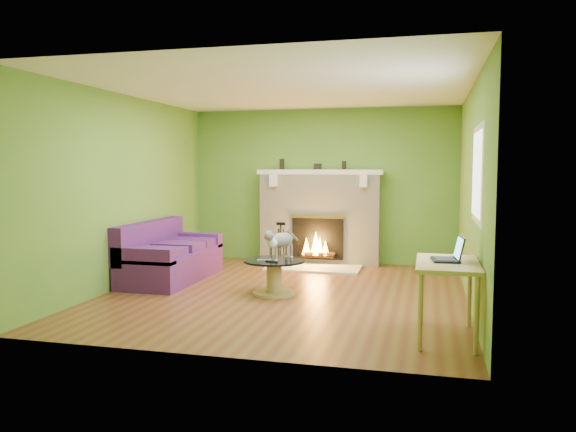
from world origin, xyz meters
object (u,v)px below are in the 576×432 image
coffee_table (274,274)px  cat (281,244)px  sofa (169,257)px  desk (447,271)px

coffee_table → cat: cat is taller
cat → coffee_table: bearing=-125.7°
sofa → coffee_table: size_ratio=2.37×
desk → coffee_table: bearing=146.5°
sofa → cat: 1.90m
desk → cat: 2.46m
sofa → desk: (3.81, -1.91, 0.32)m
cat → sofa: bearing=-172.7°
sofa → desk: sofa is taller
sofa → desk: size_ratio=1.89×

